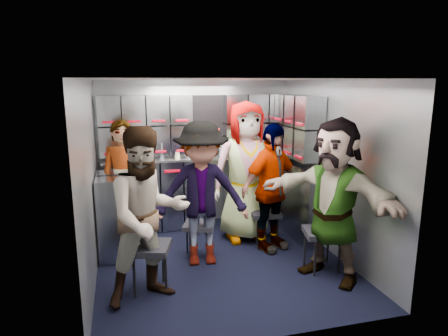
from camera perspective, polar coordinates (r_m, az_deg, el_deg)
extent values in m
plane|color=black|center=(4.83, -0.46, -13.22)|extent=(3.00, 3.00, 0.00)
cube|color=#91989F|center=(5.92, -4.05, 2.20)|extent=(2.80, 0.04, 2.10)
cube|color=#91989F|center=(4.37, -18.60, -2.02)|extent=(0.04, 3.00, 2.10)
cube|color=#91989F|center=(5.01, 15.25, -0.05)|extent=(0.04, 3.00, 2.10)
cube|color=silver|center=(4.36, -0.50, 12.54)|extent=(2.80, 3.00, 0.02)
cube|color=gray|center=(5.84, -3.58, -3.52)|extent=(2.68, 0.38, 0.99)
cube|color=gray|center=(5.05, -15.39, -6.49)|extent=(0.38, 0.76, 0.99)
cube|color=#BABDC2|center=(5.72, -3.65, 1.50)|extent=(2.68, 0.42, 0.03)
cube|color=gray|center=(5.71, -3.83, 6.30)|extent=(2.68, 0.28, 0.82)
cube|color=gray|center=(5.48, 10.51, 5.87)|extent=(0.28, 1.00, 0.82)
cube|color=gray|center=(5.59, 10.55, -4.39)|extent=(0.28, 1.20, 1.00)
cube|color=#B80117|center=(5.56, -3.23, -0.23)|extent=(2.60, 0.02, 0.03)
cube|color=black|center=(4.13, -10.75, -11.11)|extent=(0.51, 0.49, 0.07)
cylinder|color=black|center=(4.11, -12.66, -15.02)|extent=(0.03, 0.03, 0.43)
cylinder|color=black|center=(4.12, -8.30, -14.72)|extent=(0.03, 0.03, 0.43)
cylinder|color=black|center=(4.34, -12.80, -13.47)|extent=(0.03, 0.03, 0.43)
cylinder|color=black|center=(4.35, -8.70, -13.20)|extent=(0.03, 0.03, 0.43)
cube|color=black|center=(4.84, -3.58, -8.19)|extent=(0.44, 0.43, 0.06)
cylinder|color=black|center=(4.79, -4.84, -11.05)|extent=(0.02, 0.02, 0.37)
cylinder|color=black|center=(4.84, -1.75, -10.78)|extent=(0.02, 0.02, 0.37)
cylinder|color=black|center=(5.00, -5.29, -10.07)|extent=(0.02, 0.02, 0.37)
cylinder|color=black|center=(5.04, -2.33, -9.82)|extent=(0.02, 0.02, 0.37)
cube|color=black|center=(5.55, 2.53, -5.59)|extent=(0.34, 0.33, 0.05)
cylinder|color=black|center=(5.49, 1.58, -8.00)|extent=(0.02, 0.02, 0.36)
cylinder|color=black|center=(5.56, 4.10, -7.76)|extent=(0.02, 0.02, 0.36)
cylinder|color=black|center=(5.68, 0.96, -7.28)|extent=(0.02, 0.02, 0.36)
cylinder|color=black|center=(5.75, 3.40, -7.05)|extent=(0.02, 0.02, 0.36)
cube|color=black|center=(5.22, 5.87, -6.45)|extent=(0.40, 0.38, 0.06)
cylinder|color=black|center=(5.15, 4.83, -9.25)|extent=(0.02, 0.02, 0.39)
cylinder|color=black|center=(5.24, 7.68, -8.92)|extent=(0.02, 0.02, 0.39)
cylinder|color=black|center=(5.36, 3.99, -8.37)|extent=(0.02, 0.02, 0.39)
cylinder|color=black|center=(5.45, 6.75, -8.08)|extent=(0.02, 0.02, 0.39)
cube|color=black|center=(4.61, 13.93, -8.96)|extent=(0.47, 0.45, 0.06)
cylinder|color=black|center=(4.53, 12.88, -12.43)|extent=(0.03, 0.03, 0.42)
cylinder|color=black|center=(4.67, 16.14, -11.87)|extent=(0.03, 0.03, 0.42)
cylinder|color=black|center=(4.73, 11.47, -11.26)|extent=(0.03, 0.03, 0.42)
cylinder|color=black|center=(4.86, 14.62, -10.77)|extent=(0.03, 0.03, 0.42)
imported|color=black|center=(5.17, -14.02, -2.31)|extent=(0.65, 0.49, 1.63)
imported|color=black|center=(3.82, -10.78, -6.79)|extent=(0.97, 0.85, 1.69)
imported|color=black|center=(4.54, -3.21, -3.75)|extent=(1.13, 0.73, 1.66)
imported|color=black|center=(5.25, 3.17, -0.54)|extent=(0.92, 0.62, 1.84)
imported|color=black|center=(4.95, 6.69, -2.86)|extent=(1.01, 0.75, 1.59)
imported|color=black|center=(4.33, 15.35, -4.45)|extent=(1.25, 1.65, 1.73)
cylinder|color=white|center=(5.58, -8.90, 2.45)|extent=(0.06, 0.06, 0.23)
cylinder|color=white|center=(5.56, -10.42, 2.38)|extent=(0.07, 0.07, 0.23)
cylinder|color=white|center=(5.72, -0.39, 2.80)|extent=(0.06, 0.06, 0.22)
cylinder|color=beige|center=(5.60, -6.69, 1.86)|extent=(0.07, 0.07, 0.09)
cylinder|color=beige|center=(5.88, 4.84, 2.43)|extent=(0.08, 0.08, 0.10)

